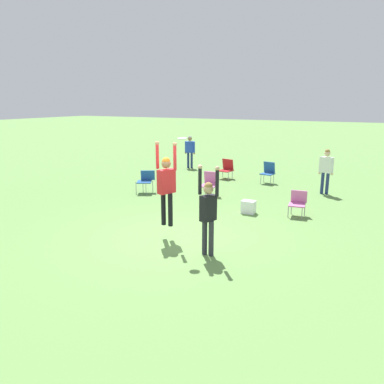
{
  "coord_description": "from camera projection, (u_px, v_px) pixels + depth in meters",
  "views": [
    {
      "loc": [
        4.63,
        -7.9,
        3.47
      ],
      "look_at": [
        0.5,
        -0.03,
        1.3
      ],
      "focal_mm": 35.0,
      "sensor_mm": 36.0,
      "label": 1
    }
  ],
  "objects": [
    {
      "name": "ground_plane",
      "position": [
        175.0,
        238.0,
        9.71
      ],
      "size": [
        120.0,
        120.0,
        0.0
      ],
      "primitive_type": "plane",
      "color": "#608C47"
    },
    {
      "name": "person_jumping",
      "position": [
        166.0,
        182.0,
        9.37
      ],
      "size": [
        0.61,
        0.5,
        2.16
      ],
      "rotation": [
        0.0,
        0.0,
        1.23
      ],
      "color": "black",
      "rests_on": "ground_plane"
    },
    {
      "name": "person_defending",
      "position": [
        208.0,
        209.0,
        8.4
      ],
      "size": [
        0.52,
        0.42,
        2.1
      ],
      "rotation": [
        0.0,
        0.0,
        -1.91
      ],
      "color": "#2D2D38",
      "rests_on": "ground_plane"
    },
    {
      "name": "frisbee",
      "position": [
        182.0,
        138.0,
        8.61
      ],
      "size": [
        0.22,
        0.22,
        0.03
      ],
      "color": "white"
    },
    {
      "name": "camping_chair_0",
      "position": [
        227.0,
        168.0,
        17.08
      ],
      "size": [
        0.66,
        0.71,
        0.88
      ],
      "rotation": [
        0.0,
        0.0,
        2.94
      ],
      "color": "gray",
      "rests_on": "ground_plane"
    },
    {
      "name": "camping_chair_1",
      "position": [
        146.0,
        179.0,
        14.43
      ],
      "size": [
        0.73,
        0.79,
        0.85
      ],
      "rotation": [
        0.0,
        0.0,
        3.65
      ],
      "color": "gray",
      "rests_on": "ground_plane"
    },
    {
      "name": "camping_chair_2",
      "position": [
        298.0,
        202.0,
        11.5
      ],
      "size": [
        0.54,
        0.58,
        0.79
      ],
      "rotation": [
        0.0,
        0.0,
        3.27
      ],
      "color": "gray",
      "rests_on": "ground_plane"
    },
    {
      "name": "camping_chair_4",
      "position": [
        268.0,
        171.0,
        16.09
      ],
      "size": [
        0.59,
        0.63,
        0.91
      ],
      "rotation": [
        0.0,
        0.0,
        2.97
      ],
      "color": "gray",
      "rests_on": "ground_plane"
    },
    {
      "name": "camping_chair_5",
      "position": [
        210.0,
        182.0,
        13.89
      ],
      "size": [
        0.61,
        0.66,
        0.91
      ],
      "rotation": [
        0.0,
        0.0,
        3.25
      ],
      "color": "gray",
      "rests_on": "ground_plane"
    },
    {
      "name": "person_spectator_near",
      "position": [
        326.0,
        167.0,
        14.07
      ],
      "size": [
        0.55,
        0.31,
        1.72
      ],
      "rotation": [
        0.0,
        0.0,
        -0.3
      ],
      "color": "navy",
      "rests_on": "ground_plane"
    },
    {
      "name": "person_spectator_far",
      "position": [
        190.0,
        149.0,
        19.6
      ],
      "size": [
        0.61,
        0.39,
        1.7
      ],
      "rotation": [
        0.0,
        0.0,
        0.48
      ],
      "color": "navy",
      "rests_on": "ground_plane"
    },
    {
      "name": "cooler_box",
      "position": [
        248.0,
        207.0,
        11.82
      ],
      "size": [
        0.42,
        0.31,
        0.41
      ],
      "color": "white",
      "rests_on": "ground_plane"
    }
  ]
}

